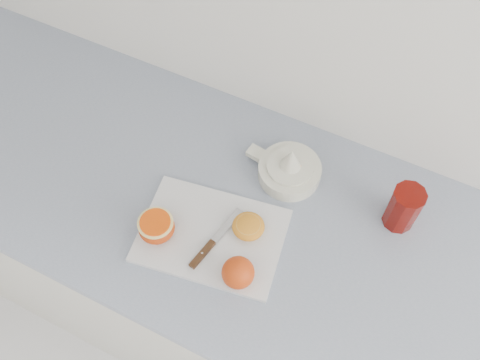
# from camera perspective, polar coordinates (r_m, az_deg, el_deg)

# --- Properties ---
(counter) EXTENTS (2.65, 0.64, 0.89)m
(counter) POSITION_cam_1_polar(r_m,az_deg,el_deg) (1.61, 4.65, -12.89)
(counter) COLOR silver
(counter) RESTS_ON ground
(cutting_board) EXTENTS (0.34, 0.27, 0.01)m
(cutting_board) POSITION_cam_1_polar(r_m,az_deg,el_deg) (1.19, -3.05, -5.93)
(cutting_board) COLOR silver
(cutting_board) RESTS_ON counter
(whole_orange) EXTENTS (0.07, 0.07, 0.07)m
(whole_orange) POSITION_cam_1_polar(r_m,az_deg,el_deg) (1.11, -0.21, -9.86)
(whole_orange) COLOR #C63605
(whole_orange) RESTS_ON cutting_board
(half_orange) EXTENTS (0.08, 0.08, 0.05)m
(half_orange) POSITION_cam_1_polar(r_m,az_deg,el_deg) (1.17, -8.90, -4.98)
(half_orange) COLOR #C63605
(half_orange) RESTS_ON cutting_board
(squeezed_shell) EXTENTS (0.07, 0.07, 0.03)m
(squeezed_shell) POSITION_cam_1_polar(r_m,az_deg,el_deg) (1.17, 0.90, -4.95)
(squeezed_shell) COLOR orange
(squeezed_shell) RESTS_ON cutting_board
(paring_knife) EXTENTS (0.05, 0.17, 0.01)m
(paring_knife) POSITION_cam_1_polar(r_m,az_deg,el_deg) (1.16, -3.56, -7.34)
(paring_knife) COLOR #482811
(paring_knife) RESTS_ON cutting_board
(citrus_juicer) EXTENTS (0.19, 0.15, 0.10)m
(citrus_juicer) POSITION_cam_1_polar(r_m,az_deg,el_deg) (1.25, 5.26, 1.20)
(citrus_juicer) COLOR white
(citrus_juicer) RESTS_ON counter
(red_tumbler) EXTENTS (0.07, 0.07, 0.12)m
(red_tumbler) POSITION_cam_1_polar(r_m,az_deg,el_deg) (1.21, 17.00, -2.96)
(red_tumbler) COLOR #680A04
(red_tumbler) RESTS_ON counter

